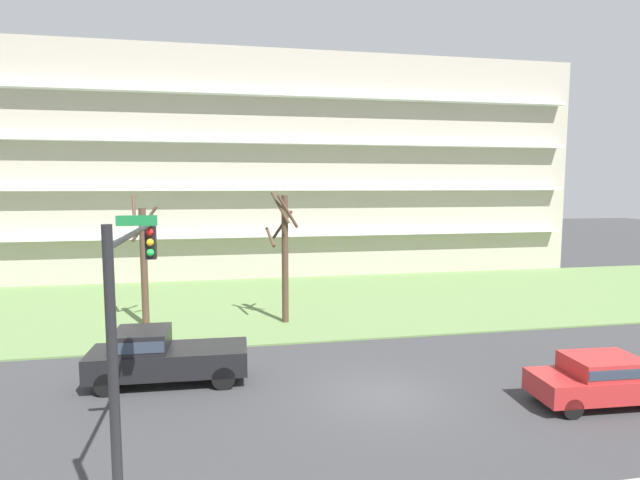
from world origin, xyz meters
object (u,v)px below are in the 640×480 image
(tree_far_left, at_px, (144,262))
(traffic_signal_mast, at_px, (131,310))
(tree_left, at_px, (284,253))
(sedan_red_near_left, at_px, (602,378))
(pickup_black_center_left, at_px, (162,355))

(tree_far_left, distance_m, traffic_signal_mast, 14.92)
(tree_far_left, xyz_separation_m, tree_left, (6.76, -0.67, 0.34))
(tree_far_left, distance_m, sedan_red_near_left, 19.78)
(tree_far_left, relative_size, traffic_signal_mast, 1.03)
(sedan_red_near_left, bearing_deg, traffic_signal_mast, -166.14)
(tree_far_left, height_order, pickup_black_center_left, tree_far_left)
(sedan_red_near_left, height_order, traffic_signal_mast, traffic_signal_mast)
(pickup_black_center_left, distance_m, traffic_signal_mast, 7.86)
(sedan_red_near_left, distance_m, traffic_signal_mast, 14.30)
(tree_far_left, xyz_separation_m, sedan_red_near_left, (15.42, -12.16, -2.37))
(sedan_red_near_left, relative_size, traffic_signal_mast, 0.71)
(tree_far_left, bearing_deg, pickup_black_center_left, -78.43)
(tree_left, height_order, traffic_signal_mast, tree_left)
(tree_left, bearing_deg, tree_far_left, 174.36)
(tree_left, height_order, pickup_black_center_left, tree_left)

